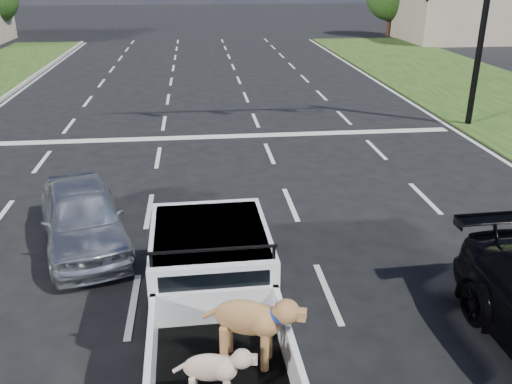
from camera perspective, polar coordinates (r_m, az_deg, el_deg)
ground at (r=9.90m, az=-2.52°, el=-11.19°), size 160.00×160.00×0.00m
road_markings at (r=15.77m, az=-4.20°, el=2.20°), size 17.75×60.00×0.01m
building_right at (r=47.96m, az=22.62°, el=16.65°), size 12.00×7.00×3.60m
pickup_truck at (r=7.96m, az=-4.22°, el=-12.64°), size 2.10×5.33×1.98m
silver_sedan at (r=11.88m, az=-17.81°, el=-2.49°), size 2.65×4.26×1.35m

